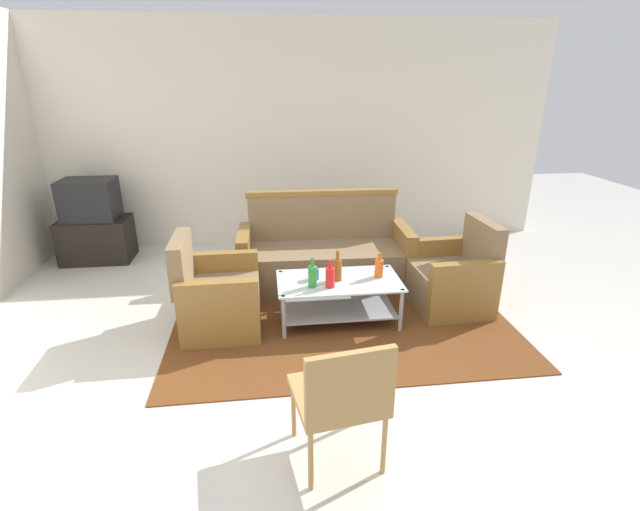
{
  "coord_description": "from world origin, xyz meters",
  "views": [
    {
      "loc": [
        -0.51,
        -3.0,
        2.09
      ],
      "look_at": [
        -0.05,
        0.69,
        0.65
      ],
      "focal_mm": 25.68,
      "sensor_mm": 36.0,
      "label": 1
    }
  ],
  "objects_px": {
    "tv_stand": "(97,240)",
    "bottle_orange": "(379,268)",
    "armchair_left": "(217,298)",
    "bottle_red": "(330,277)",
    "coffee_table": "(339,294)",
    "bottle_green": "(312,276)",
    "bottle_brown": "(337,269)",
    "armchair_right": "(452,279)",
    "cup": "(314,274)",
    "couch": "(324,256)",
    "wicker_chair": "(342,394)",
    "television": "(90,200)"
  },
  "relations": [
    {
      "from": "cup",
      "to": "wicker_chair",
      "type": "relative_size",
      "value": 0.12
    },
    {
      "from": "bottle_brown",
      "to": "bottle_red",
      "type": "distance_m",
      "value": 0.16
    },
    {
      "from": "armchair_right",
      "to": "coffee_table",
      "type": "relative_size",
      "value": 0.77
    },
    {
      "from": "coffee_table",
      "to": "tv_stand",
      "type": "bearing_deg",
      "value": 145.12
    },
    {
      "from": "armchair_left",
      "to": "tv_stand",
      "type": "bearing_deg",
      "value": -139.75
    },
    {
      "from": "coffee_table",
      "to": "cup",
      "type": "bearing_deg",
      "value": 167.03
    },
    {
      "from": "cup",
      "to": "tv_stand",
      "type": "bearing_deg",
      "value": 143.58
    },
    {
      "from": "bottle_green",
      "to": "bottle_orange",
      "type": "height_order",
      "value": "bottle_green"
    },
    {
      "from": "bottle_brown",
      "to": "bottle_orange",
      "type": "height_order",
      "value": "bottle_brown"
    },
    {
      "from": "coffee_table",
      "to": "bottle_green",
      "type": "bearing_deg",
      "value": -155.77
    },
    {
      "from": "bottle_red",
      "to": "cup",
      "type": "bearing_deg",
      "value": 122.44
    },
    {
      "from": "bottle_brown",
      "to": "television",
      "type": "height_order",
      "value": "television"
    },
    {
      "from": "armchair_right",
      "to": "bottle_green",
      "type": "xyz_separation_m",
      "value": [
        -1.38,
        -0.28,
        0.22
      ]
    },
    {
      "from": "bottle_brown",
      "to": "bottle_green",
      "type": "distance_m",
      "value": 0.26
    },
    {
      "from": "wicker_chair",
      "to": "bottle_red",
      "type": "bearing_deg",
      "value": 75.72
    },
    {
      "from": "tv_stand",
      "to": "bottle_red",
      "type": "bearing_deg",
      "value": -37.79
    },
    {
      "from": "couch",
      "to": "tv_stand",
      "type": "height_order",
      "value": "couch"
    },
    {
      "from": "armchair_left",
      "to": "wicker_chair",
      "type": "bearing_deg",
      "value": 25.29
    },
    {
      "from": "bottle_brown",
      "to": "bottle_orange",
      "type": "xyz_separation_m",
      "value": [
        0.38,
        0.02,
        -0.02
      ]
    },
    {
      "from": "bottle_green",
      "to": "television",
      "type": "xyz_separation_m",
      "value": [
        -2.43,
        1.98,
        0.25
      ]
    },
    {
      "from": "bottle_green",
      "to": "cup",
      "type": "xyz_separation_m",
      "value": [
        0.03,
        0.16,
        -0.05
      ]
    },
    {
      "from": "coffee_table",
      "to": "television",
      "type": "distance_m",
      "value": 3.3
    },
    {
      "from": "bottle_green",
      "to": "wicker_chair",
      "type": "relative_size",
      "value": 0.32
    },
    {
      "from": "couch",
      "to": "tv_stand",
      "type": "relative_size",
      "value": 2.27
    },
    {
      "from": "bottle_orange",
      "to": "bottle_green",
      "type": "bearing_deg",
      "value": -167.45
    },
    {
      "from": "television",
      "to": "wicker_chair",
      "type": "relative_size",
      "value": 0.72
    },
    {
      "from": "armchair_right",
      "to": "bottle_brown",
      "type": "height_order",
      "value": "armchair_right"
    },
    {
      "from": "coffee_table",
      "to": "bottle_brown",
      "type": "distance_m",
      "value": 0.24
    },
    {
      "from": "tv_stand",
      "to": "bottle_orange",
      "type": "bearing_deg",
      "value": -31.14
    },
    {
      "from": "couch",
      "to": "bottle_red",
      "type": "height_order",
      "value": "couch"
    },
    {
      "from": "armchair_left",
      "to": "cup",
      "type": "bearing_deg",
      "value": 91.01
    },
    {
      "from": "armchair_right",
      "to": "cup",
      "type": "height_order",
      "value": "armchair_right"
    },
    {
      "from": "armchair_left",
      "to": "coffee_table",
      "type": "bearing_deg",
      "value": 88.05
    },
    {
      "from": "armchair_left",
      "to": "bottle_red",
      "type": "relative_size",
      "value": 3.41
    },
    {
      "from": "cup",
      "to": "wicker_chair",
      "type": "height_order",
      "value": "wicker_chair"
    },
    {
      "from": "bottle_orange",
      "to": "tv_stand",
      "type": "distance_m",
      "value": 3.57
    },
    {
      "from": "armchair_right",
      "to": "coffee_table",
      "type": "bearing_deg",
      "value": 95.66
    },
    {
      "from": "armchair_left",
      "to": "bottle_orange",
      "type": "height_order",
      "value": "armchair_left"
    },
    {
      "from": "bottle_orange",
      "to": "coffee_table",
      "type": "bearing_deg",
      "value": -176.02
    },
    {
      "from": "couch",
      "to": "armchair_right",
      "type": "distance_m",
      "value": 1.34
    },
    {
      "from": "coffee_table",
      "to": "bottle_brown",
      "type": "height_order",
      "value": "bottle_brown"
    },
    {
      "from": "bottle_brown",
      "to": "bottle_green",
      "type": "bearing_deg",
      "value": -154.01
    },
    {
      "from": "armchair_right",
      "to": "bottle_brown",
      "type": "bearing_deg",
      "value": 95.43
    },
    {
      "from": "bottle_red",
      "to": "coffee_table",
      "type": "bearing_deg",
      "value": 53.49
    },
    {
      "from": "coffee_table",
      "to": "tv_stand",
      "type": "relative_size",
      "value": 1.38
    },
    {
      "from": "bottle_orange",
      "to": "television",
      "type": "relative_size",
      "value": 0.39
    },
    {
      "from": "tv_stand",
      "to": "wicker_chair",
      "type": "height_order",
      "value": "wicker_chair"
    },
    {
      "from": "bottle_brown",
      "to": "wicker_chair",
      "type": "relative_size",
      "value": 0.33
    },
    {
      "from": "armchair_right",
      "to": "television",
      "type": "bearing_deg",
      "value": 63.36
    },
    {
      "from": "armchair_left",
      "to": "bottle_green",
      "type": "relative_size",
      "value": 3.16
    }
  ]
}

